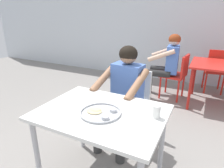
# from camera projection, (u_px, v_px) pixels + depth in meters

# --- Properties ---
(back_wall) EXTENTS (12.00, 0.12, 3.40)m
(back_wall) POSITION_uv_depth(u_px,v_px,m) (184.00, 3.00, 4.04)
(back_wall) COLOR silver
(back_wall) RESTS_ON ground
(table_foreground) EXTENTS (1.03, 0.77, 0.74)m
(table_foreground) POSITION_uv_depth(u_px,v_px,m) (102.00, 120.00, 1.62)
(table_foreground) COLOR white
(table_foreground) RESTS_ON ground
(thali_tray) EXTENTS (0.33, 0.33, 0.03)m
(thali_tray) POSITION_uv_depth(u_px,v_px,m) (101.00, 112.00, 1.54)
(thali_tray) COLOR #B7BABF
(thali_tray) RESTS_ON table_foreground
(drinking_cup) EXTENTS (0.07, 0.07, 0.10)m
(drinking_cup) POSITION_uv_depth(u_px,v_px,m) (156.00, 111.00, 1.47)
(drinking_cup) COLOR white
(drinking_cup) RESTS_ON table_foreground
(chair_foreground) EXTENTS (0.46, 0.45, 0.85)m
(chair_foreground) POSITION_uv_depth(u_px,v_px,m) (132.00, 99.00, 2.40)
(chair_foreground) COLOR silver
(chair_foreground) RESTS_ON ground
(diner_foreground) EXTENTS (0.53, 0.58, 1.17)m
(diner_foreground) POSITION_uv_depth(u_px,v_px,m) (123.00, 89.00, 2.14)
(diner_foreground) COLOR #393939
(diner_foreground) RESTS_ON ground
(table_background_red) EXTENTS (0.76, 0.86, 0.73)m
(table_background_red) POSITION_uv_depth(u_px,v_px,m) (216.00, 69.00, 3.15)
(table_background_red) COLOR red
(table_background_red) RESTS_ON ground
(chair_red_left) EXTENTS (0.46, 0.47, 0.82)m
(chair_red_left) POSITION_uv_depth(u_px,v_px,m) (177.00, 73.00, 3.46)
(chair_red_left) COLOR red
(chair_red_left) RESTS_ON ground
(chair_red_far) EXTENTS (0.44, 0.46, 0.88)m
(chair_red_far) POSITION_uv_depth(u_px,v_px,m) (216.00, 68.00, 3.70)
(chair_red_far) COLOR red
(chair_red_far) RESTS_ON ground
(patron_background) EXTENTS (0.58, 0.53, 1.17)m
(patron_background) POSITION_uv_depth(u_px,v_px,m) (167.00, 60.00, 3.45)
(patron_background) COLOR #252525
(patron_background) RESTS_ON ground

